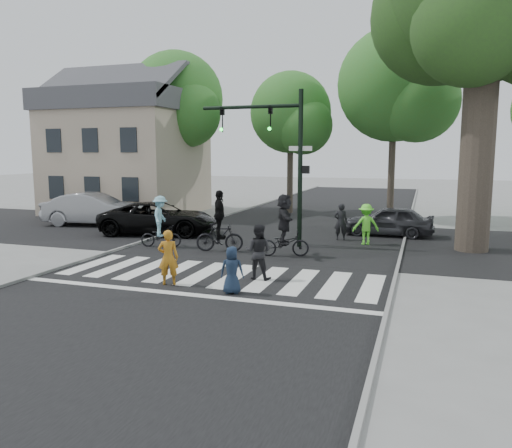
{
  "coord_description": "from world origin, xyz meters",
  "views": [
    {
      "loc": [
        5.74,
        -12.48,
        3.65
      ],
      "look_at": [
        0.5,
        3.0,
        1.3
      ],
      "focal_mm": 35.0,
      "sensor_mm": 36.0,
      "label": 1
    }
  ],
  "objects_px": {
    "pedestrian_adult": "(258,252)",
    "car_suv": "(159,218)",
    "pedestrian_child": "(232,270)",
    "pedestrian_woman": "(168,258)",
    "car_silver": "(94,209)",
    "car_grey": "(388,221)",
    "cyclist_right": "(284,229)",
    "cyclist_left": "(161,225)",
    "cyclist_mid": "(220,226)",
    "traffic_signal": "(279,146)"
  },
  "relations": [
    {
      "from": "pedestrian_woman",
      "to": "cyclist_mid",
      "type": "xyz_separation_m",
      "value": [
        -0.51,
        4.86,
        0.16
      ]
    },
    {
      "from": "pedestrian_adult",
      "to": "cyclist_right",
      "type": "relative_size",
      "value": 0.73
    },
    {
      "from": "traffic_signal",
      "to": "pedestrian_woman",
      "type": "xyz_separation_m",
      "value": [
        -1.23,
        -6.68,
        -3.13
      ]
    },
    {
      "from": "car_silver",
      "to": "cyclist_left",
      "type": "bearing_deg",
      "value": -134.72
    },
    {
      "from": "car_silver",
      "to": "pedestrian_woman",
      "type": "bearing_deg",
      "value": -145.67
    },
    {
      "from": "pedestrian_child",
      "to": "cyclist_left",
      "type": "xyz_separation_m",
      "value": [
        -5.0,
        5.18,
        0.24
      ]
    },
    {
      "from": "traffic_signal",
      "to": "pedestrian_adult",
      "type": "xyz_separation_m",
      "value": [
        0.92,
        -5.28,
        -3.09
      ]
    },
    {
      "from": "pedestrian_child",
      "to": "pedestrian_adult",
      "type": "height_order",
      "value": "pedestrian_adult"
    },
    {
      "from": "pedestrian_child",
      "to": "car_suv",
      "type": "relative_size",
      "value": 0.24
    },
    {
      "from": "pedestrian_adult",
      "to": "cyclist_left",
      "type": "relative_size",
      "value": 0.81
    },
    {
      "from": "traffic_signal",
      "to": "pedestrian_woman",
      "type": "relative_size",
      "value": 3.87
    },
    {
      "from": "pedestrian_woman",
      "to": "pedestrian_adult",
      "type": "distance_m",
      "value": 2.57
    },
    {
      "from": "cyclist_mid",
      "to": "car_grey",
      "type": "relative_size",
      "value": 0.59
    },
    {
      "from": "pedestrian_woman",
      "to": "car_grey",
      "type": "distance_m",
      "value": 11.7
    },
    {
      "from": "pedestrian_adult",
      "to": "car_suv",
      "type": "relative_size",
      "value": 0.31
    },
    {
      "from": "pedestrian_woman",
      "to": "cyclist_right",
      "type": "xyz_separation_m",
      "value": [
        2.0,
        4.78,
        0.21
      ]
    },
    {
      "from": "cyclist_left",
      "to": "car_silver",
      "type": "bearing_deg",
      "value": 146.27
    },
    {
      "from": "pedestrian_woman",
      "to": "car_silver",
      "type": "bearing_deg",
      "value": -67.13
    },
    {
      "from": "pedestrian_woman",
      "to": "pedestrian_adult",
      "type": "relative_size",
      "value": 0.95
    },
    {
      "from": "cyclist_left",
      "to": "cyclist_mid",
      "type": "distance_m",
      "value": 2.51
    },
    {
      "from": "pedestrian_woman",
      "to": "car_silver",
      "type": "distance_m",
      "value": 12.79
    },
    {
      "from": "cyclist_left",
      "to": "cyclist_mid",
      "type": "xyz_separation_m",
      "value": [
        2.51,
        -0.08,
        0.07
      ]
    },
    {
      "from": "pedestrian_woman",
      "to": "car_silver",
      "type": "xyz_separation_m",
      "value": [
        -9.1,
        9.0,
        0.05
      ]
    },
    {
      "from": "pedestrian_woman",
      "to": "car_suv",
      "type": "distance_m",
      "value": 8.9
    },
    {
      "from": "pedestrian_adult",
      "to": "cyclist_mid",
      "type": "relative_size",
      "value": 0.71
    },
    {
      "from": "car_grey",
      "to": "cyclist_left",
      "type": "bearing_deg",
      "value": -54.52
    },
    {
      "from": "pedestrian_child",
      "to": "cyclist_left",
      "type": "bearing_deg",
      "value": -58.63
    },
    {
      "from": "cyclist_mid",
      "to": "car_silver",
      "type": "xyz_separation_m",
      "value": [
        -8.58,
        4.14,
        -0.11
      ]
    },
    {
      "from": "cyclist_left",
      "to": "car_grey",
      "type": "bearing_deg",
      "value": 34.13
    },
    {
      "from": "cyclist_mid",
      "to": "cyclist_right",
      "type": "height_order",
      "value": "cyclist_mid"
    },
    {
      "from": "cyclist_right",
      "to": "car_suv",
      "type": "xyz_separation_m",
      "value": [
        -6.61,
        2.83,
        -0.26
      ]
    },
    {
      "from": "cyclist_mid",
      "to": "car_suv",
      "type": "bearing_deg",
      "value": 146.16
    },
    {
      "from": "pedestrian_child",
      "to": "car_silver",
      "type": "xyz_separation_m",
      "value": [
        -11.08,
        9.24,
        0.2
      ]
    },
    {
      "from": "pedestrian_woman",
      "to": "cyclist_mid",
      "type": "bearing_deg",
      "value": -106.44
    },
    {
      "from": "car_suv",
      "to": "pedestrian_adult",
      "type": "bearing_deg",
      "value": -144.67
    },
    {
      "from": "traffic_signal",
      "to": "car_grey",
      "type": "bearing_deg",
      "value": 44.0
    },
    {
      "from": "traffic_signal",
      "to": "pedestrian_child",
      "type": "relative_size",
      "value": 4.79
    },
    {
      "from": "traffic_signal",
      "to": "car_grey",
      "type": "distance_m",
      "value": 6.37
    },
    {
      "from": "car_suv",
      "to": "cyclist_left",
      "type": "bearing_deg",
      "value": -161.3
    },
    {
      "from": "pedestrian_adult",
      "to": "car_grey",
      "type": "xyz_separation_m",
      "value": [
        3.03,
        9.09,
        -0.15
      ]
    },
    {
      "from": "pedestrian_child",
      "to": "car_suv",
      "type": "bearing_deg",
      "value": -62.58
    },
    {
      "from": "cyclist_mid",
      "to": "car_silver",
      "type": "distance_m",
      "value": 9.53
    },
    {
      "from": "cyclist_left",
      "to": "car_suv",
      "type": "distance_m",
      "value": 3.11
    },
    {
      "from": "traffic_signal",
      "to": "pedestrian_child",
      "type": "distance_m",
      "value": 7.7
    },
    {
      "from": "pedestrian_woman",
      "to": "traffic_signal",
      "type": "bearing_deg",
      "value": -122.9
    },
    {
      "from": "car_grey",
      "to": "cyclist_mid",
      "type": "bearing_deg",
      "value": -43.91
    },
    {
      "from": "pedestrian_woman",
      "to": "car_grey",
      "type": "bearing_deg",
      "value": -138.71
    },
    {
      "from": "traffic_signal",
      "to": "cyclist_mid",
      "type": "xyz_separation_m",
      "value": [
        -1.74,
        -1.83,
        -2.96
      ]
    },
    {
      "from": "pedestrian_adult",
      "to": "pedestrian_woman",
      "type": "bearing_deg",
      "value": 33.43
    },
    {
      "from": "pedestrian_child",
      "to": "cyclist_left",
      "type": "distance_m",
      "value": 7.21
    }
  ]
}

